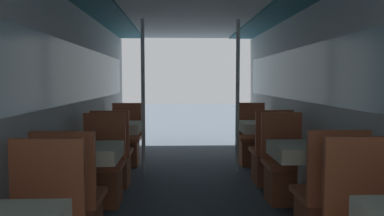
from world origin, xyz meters
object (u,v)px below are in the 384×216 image
(chair_right_near_2, at_px, (270,162))
(chair_right_far_2, at_px, (252,146))
(chair_left_near_2, at_px, (113,163))
(support_pole_left_2, at_px, (143,98))
(chair_left_near_1, at_px, (72,216))
(dining_table_right_1, at_px, (303,157))
(support_pole_right_2, at_px, (238,97))
(chair_right_far_1, at_px, (285,175))
(chair_left_far_2, at_px, (126,147))
(chair_right_near_1, at_px, (327,212))
(dining_table_left_2, at_px, (120,132))
(chair_left_far_1, at_px, (102,177))
(dining_table_left_1, at_px, (89,159))
(dining_table_right_2, at_px, (260,131))

(chair_right_near_2, relative_size, chair_right_far_2, 1.00)
(chair_left_near_2, bearing_deg, support_pole_left_2, 60.05)
(chair_left_near_1, distance_m, dining_table_right_1, 2.10)
(dining_table_right_1, bearing_deg, chair_left_near_2, 147.75)
(chair_left_near_2, xyz_separation_m, support_pole_right_2, (1.66, 0.58, 0.80))
(support_pole_left_2, distance_m, chair_right_far_1, 2.23)
(chair_left_near_1, relative_size, chair_right_near_2, 1.00)
(chair_right_far_2, bearing_deg, chair_left_far_2, 0.00)
(chair_right_near_1, height_order, chair_right_far_1, same)
(chair_left_near_1, relative_size, chair_right_near_1, 1.00)
(chair_left_near_2, xyz_separation_m, chair_right_near_1, (1.99, -1.83, 0.00))
(chair_left_near_2, bearing_deg, dining_table_left_2, 90.00)
(chair_right_near_2, bearing_deg, dining_table_left_2, 163.89)
(support_pole_left_2, relative_size, chair_right_near_2, 2.25)
(dining_table_right_1, height_order, chair_right_near_2, chair_right_near_2)
(chair_left_near_2, xyz_separation_m, support_pole_left_2, (0.33, 0.58, 0.80))
(chair_left_near_1, bearing_deg, chair_left_far_1, 90.00)
(dining_table_left_1, bearing_deg, chair_left_far_2, 90.00)
(dining_table_left_1, bearing_deg, support_pole_left_2, 79.75)
(chair_left_near_1, height_order, chair_left_far_1, same)
(chair_left_near_1, height_order, chair_right_far_2, same)
(chair_left_near_1, distance_m, dining_table_left_2, 2.43)
(chair_right_near_2, xyz_separation_m, support_pole_right_2, (-0.33, 0.58, 0.80))
(chair_left_near_1, bearing_deg, dining_table_right_2, 50.39)
(chair_right_near_2, bearing_deg, dining_table_right_1, -90.00)
(chair_left_near_2, distance_m, chair_right_far_2, 2.30)
(chair_left_near_1, distance_m, dining_table_right_2, 3.15)
(support_pole_left_2, xyz_separation_m, chair_right_far_1, (1.66, -1.26, -0.80))
(chair_right_near_1, relative_size, chair_right_far_2, 1.00)
(dining_table_left_1, distance_m, chair_right_near_2, 2.38)
(chair_left_near_1, bearing_deg, chair_left_near_2, 90.00)
(chair_left_far_1, xyz_separation_m, chair_left_far_2, (0.00, 1.83, 0.00))
(dining_table_left_2, relative_size, chair_right_far_2, 0.76)
(chair_right_near_1, height_order, chair_right_near_2, same)
(dining_table_left_1, xyz_separation_m, dining_table_right_2, (1.99, 1.83, 0.00))
(chair_left_far_1, height_order, chair_right_near_2, same)
(chair_left_far_2, xyz_separation_m, chair_right_near_1, (1.99, -2.99, 0.00))
(chair_left_far_2, distance_m, chair_right_far_1, 2.71)
(dining_table_left_2, bearing_deg, chair_left_far_1, -90.00)
(chair_right_near_2, distance_m, support_pole_right_2, 1.04)
(chair_left_near_1, distance_m, chair_right_far_1, 2.30)
(chair_left_far_1, distance_m, dining_table_right_2, 2.38)
(dining_table_left_1, xyz_separation_m, dining_table_right_1, (1.99, 0.00, 0.00))
(chair_left_near_1, relative_size, chair_left_near_2, 1.00)
(chair_left_near_1, bearing_deg, chair_right_near_1, 0.00)
(chair_left_near_2, relative_size, chair_right_near_1, 1.00)
(dining_table_right_2, bearing_deg, chair_right_far_1, -90.00)
(dining_table_right_1, height_order, support_pole_right_2, support_pole_right_2)
(chair_left_far_1, relative_size, chair_left_far_2, 1.00)
(dining_table_left_2, height_order, chair_left_far_2, chair_left_far_2)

